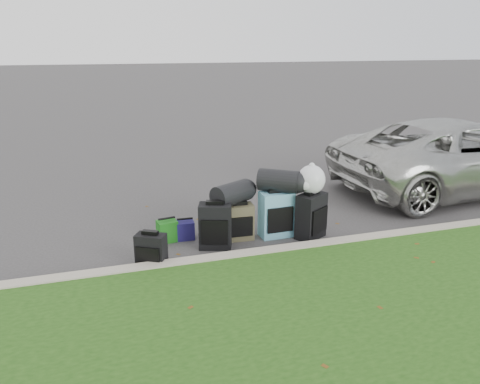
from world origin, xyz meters
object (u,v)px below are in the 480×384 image
object	(u,v)px
suitcase_teal	(276,214)
suitcase_large_black_right	(311,216)
suitcase_large_black_left	(215,226)
tote_green	(167,231)
suitcase_small_black	(151,252)
suitcase_olive	(240,222)
suv	(460,155)
tote_navy	(185,230)

from	to	relation	value
suitcase_teal	suitcase_large_black_right	distance (m)	0.49
suitcase_large_black_left	tote_green	bearing A→B (deg)	163.79
tote_green	suitcase_small_black	bearing A→B (deg)	-120.43
suitcase_olive	tote_green	bearing A→B (deg)	170.42
suitcase_small_black	suitcase_large_black_left	xyz separation A→B (m)	(0.91, 0.37, 0.09)
suitcase_teal	suitcase_large_black_right	size ratio (longest dim) A/B	1.02
suv	tote_green	bearing A→B (deg)	96.55
suitcase_small_black	suitcase_large_black_left	world-z (taller)	suitcase_large_black_left
suitcase_large_black_right	tote_navy	bearing A→B (deg)	133.20
suitcase_olive	tote_navy	xyz separation A→B (m)	(-0.74, 0.23, -0.12)
suitcase_teal	tote_navy	xyz separation A→B (m)	(-1.27, 0.27, -0.20)
suitcase_small_black	suitcase_large_black_right	xyz separation A→B (m)	(2.29, 0.30, 0.10)
suitcase_small_black	suitcase_large_black_right	distance (m)	2.31
tote_navy	suitcase_teal	bearing A→B (deg)	-9.34
suitcase_large_black_left	suitcase_teal	xyz separation A→B (m)	(0.93, 0.13, 0.02)
suv	suitcase_large_black_left	world-z (taller)	suv
suv	suitcase_small_black	world-z (taller)	suv
suitcase_large_black_right	tote_navy	size ratio (longest dim) A/B	2.48
suv	suitcase_large_black_left	bearing A→B (deg)	101.97
suitcase_small_black	suitcase_large_black_right	bearing A→B (deg)	36.74
suitcase_small_black	tote_green	xyz separation A→B (m)	(0.31, 0.78, -0.08)
suitcase_teal	tote_green	distance (m)	1.56
tote_navy	suitcase_large_black_right	bearing A→B (deg)	-12.74
suitcase_olive	suitcase_small_black	bearing A→B (deg)	-153.74
suitcase_large_black_left	suv	bearing A→B (deg)	31.91
suv	suitcase_large_black_right	size ratio (longest dim) A/B	7.38
tote_green	suitcase_large_black_left	bearing A→B (deg)	-43.18
suitcase_small_black	suitcase_teal	world-z (taller)	suitcase_teal
suv	suitcase_teal	xyz separation A→B (m)	(-4.09, -1.08, -0.34)
suitcase_small_black	suitcase_large_black_right	world-z (taller)	suitcase_large_black_right
suitcase_large_black_right	tote_green	bearing A→B (deg)	135.12
suitcase_large_black_right	tote_navy	world-z (taller)	suitcase_large_black_right
suitcase_olive	tote_navy	bearing A→B (deg)	166.28
tote_green	tote_navy	xyz separation A→B (m)	(0.26, -0.00, -0.02)
suitcase_teal	tote_navy	bearing A→B (deg)	166.34
tote_navy	suitcase_large_black_left	bearing A→B (deg)	-47.48
suitcase_large_black_right	tote_green	distance (m)	2.04
suv	suitcase_small_black	bearing A→B (deg)	103.38
tote_green	suitcase_teal	bearing A→B (deg)	-18.85
suitcase_large_black_left	suitcase_olive	bearing A→B (deg)	42.66
suitcase_large_black_left	suitcase_large_black_right	xyz separation A→B (m)	(1.38, -0.07, 0.02)
suv	suitcase_large_black_right	bearing A→B (deg)	107.82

